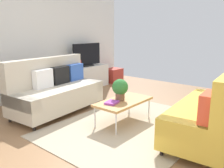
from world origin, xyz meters
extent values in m
plane|color=#936B47|center=(0.00, 0.00, 0.00)|extent=(7.68, 7.68, 0.00)
cube|color=white|center=(0.00, 2.80, 1.45)|extent=(6.40, 0.12, 2.90)
cube|color=tan|center=(0.14, -0.13, 0.01)|extent=(2.90, 2.20, 0.01)
cube|color=beige|center=(-0.21, 1.42, 0.32)|extent=(1.97, 1.01, 0.44)
cube|color=beige|center=(-0.24, 1.74, 0.82)|extent=(1.91, 0.38, 0.56)
cube|color=beige|center=(0.64, 1.50, 0.43)|extent=(0.28, 0.85, 0.22)
cube|color=beige|center=(-1.05, 1.34, 0.43)|extent=(0.28, 0.85, 0.22)
cylinder|color=black|center=(0.69, 1.16, 0.05)|extent=(0.05, 0.05, 0.10)
cylinder|color=black|center=(-1.04, 1.00, 0.05)|extent=(0.05, 0.05, 0.10)
cylinder|color=black|center=(0.63, 1.84, 0.05)|extent=(0.05, 0.05, 0.10)
cylinder|color=black|center=(-1.10, 1.68, 0.05)|extent=(0.05, 0.05, 0.10)
cube|color=#3359B2|center=(0.45, 1.62, 0.72)|extent=(0.41, 0.18, 0.36)
cube|color=black|center=(0.00, 1.58, 0.72)|extent=(0.41, 0.18, 0.36)
cube|color=white|center=(-0.45, 1.54, 0.72)|extent=(0.41, 0.18, 0.36)
cube|color=gold|center=(0.49, -1.28, 0.32)|extent=(1.96, 1.00, 0.44)
cube|color=gold|center=(-0.35, -1.35, 0.43)|extent=(0.27, 0.85, 0.22)
cube|color=gold|center=(1.34, -1.20, 0.43)|extent=(0.27, 0.85, 0.22)
cylinder|color=black|center=(-0.40, -1.01, 0.05)|extent=(0.05, 0.05, 0.10)
cylinder|color=black|center=(1.33, -0.86, 0.05)|extent=(0.05, 0.05, 0.10)
cube|color=#D84C33|center=(-0.16, -1.47, 0.72)|extent=(0.41, 0.17, 0.36)
cube|color=#B7844C|center=(0.19, 0.07, 0.40)|extent=(1.10, 0.56, 0.04)
cylinder|color=silver|center=(-0.31, 0.30, 0.19)|extent=(0.02, 0.02, 0.38)
cylinder|color=silver|center=(0.69, 0.30, 0.19)|extent=(0.02, 0.02, 0.38)
cylinder|color=silver|center=(-0.31, -0.16, 0.19)|extent=(0.02, 0.02, 0.38)
cylinder|color=silver|center=(0.69, -0.16, 0.19)|extent=(0.02, 0.02, 0.38)
cube|color=silver|center=(1.62, 2.46, 0.32)|extent=(1.40, 0.44, 0.64)
cube|color=black|center=(1.62, 2.44, 0.66)|extent=(0.36, 0.20, 0.04)
cube|color=black|center=(1.62, 2.44, 0.98)|extent=(1.00, 0.05, 0.60)
cube|color=#B2382D|center=(2.72, 2.36, 0.22)|extent=(0.52, 0.40, 0.44)
cylinder|color=brown|center=(0.17, 0.13, 0.48)|extent=(0.16, 0.16, 0.13)
sphere|color=#2D7233|center=(0.17, 0.13, 0.66)|extent=(0.28, 0.28, 0.28)
cube|color=purple|center=(-0.08, 0.12, 0.44)|extent=(0.27, 0.23, 0.03)
cylinder|color=#33B29E|center=(1.04, 2.51, 0.70)|extent=(0.08, 0.08, 0.12)
cylinder|color=#B24C4C|center=(1.19, 2.51, 0.71)|extent=(0.09, 0.09, 0.13)
cylinder|color=red|center=(1.34, 2.42, 0.74)|extent=(0.06, 0.06, 0.20)
camera|label=1|loc=(-3.00, -2.30, 1.64)|focal=37.49mm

